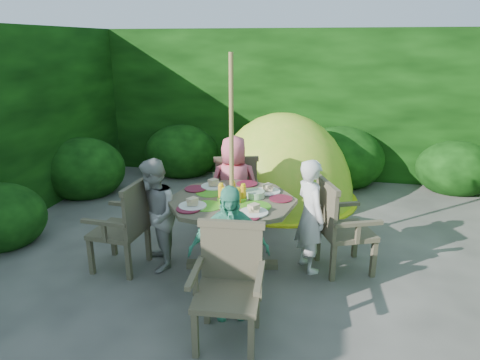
% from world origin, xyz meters
% --- Properties ---
extents(ground, '(60.00, 60.00, 0.00)m').
position_xyz_m(ground, '(0.00, 0.00, 0.00)').
color(ground, '#403E39').
rests_on(ground, ground).
extents(hedge_enclosure, '(9.00, 9.00, 2.50)m').
position_xyz_m(hedge_enclosure, '(0.00, 1.33, 1.25)').
color(hedge_enclosure, black).
rests_on(hedge_enclosure, ground).
extents(patio_table, '(1.56, 1.56, 0.93)m').
position_xyz_m(patio_table, '(-0.53, 0.18, 0.65)').
color(patio_table, '#413B2A').
rests_on(patio_table, ground).
extents(parasol_pole, '(0.05, 0.05, 2.20)m').
position_xyz_m(parasol_pole, '(-0.53, 0.18, 1.10)').
color(parasol_pole, olive).
rests_on(parasol_pole, ground).
extents(garden_chair_right, '(0.67, 0.71, 0.94)m').
position_xyz_m(garden_chair_right, '(0.55, 0.37, 0.50)').
color(garden_chair_right, '#413B2A').
rests_on(garden_chair_right, ground).
extents(garden_chair_left, '(0.52, 0.58, 0.92)m').
position_xyz_m(garden_chair_left, '(-1.61, -0.06, 0.49)').
color(garden_chair_left, '#413B2A').
rests_on(garden_chair_left, ground).
extents(garden_chair_back, '(0.67, 0.63, 0.93)m').
position_xyz_m(garden_chair_back, '(-0.74, 1.25, 0.49)').
color(garden_chair_back, '#413B2A').
rests_on(garden_chair_back, ground).
extents(garden_chair_front, '(0.58, 0.53, 0.91)m').
position_xyz_m(garden_chair_front, '(-0.31, -0.90, 0.49)').
color(garden_chair_front, '#413B2A').
rests_on(garden_chair_front, ground).
extents(child_right, '(0.47, 0.52, 1.19)m').
position_xyz_m(child_right, '(0.25, 0.33, 0.60)').
color(child_right, silver).
rests_on(child_right, ground).
extents(child_left, '(0.67, 0.72, 1.18)m').
position_xyz_m(child_left, '(-1.32, 0.02, 0.59)').
color(child_left, '#A09F9B').
rests_on(child_left, ground).
extents(child_back, '(0.69, 0.54, 1.25)m').
position_xyz_m(child_back, '(-0.69, 0.96, 0.63)').
color(child_back, '#EA6074').
rests_on(child_back, ground).
extents(child_front, '(0.75, 0.48, 1.19)m').
position_xyz_m(child_front, '(-0.38, -0.61, 0.59)').
color(child_front, '#4CB28F').
rests_on(child_front, ground).
extents(dome_tent, '(2.58, 2.58, 2.61)m').
position_xyz_m(dome_tent, '(-0.27, 2.39, 0.00)').
color(dome_tent, '#9ED929').
rests_on(dome_tent, ground).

